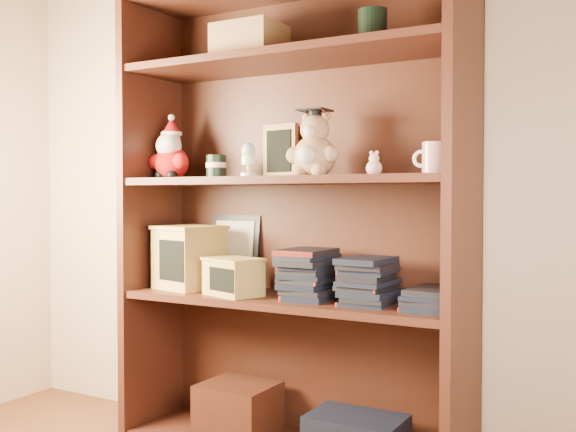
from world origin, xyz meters
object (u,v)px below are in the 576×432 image
Objects in this scene: bookcase at (295,228)px; teacher_mug at (434,158)px; grad_teddy_bear at (314,150)px; treats_box at (190,257)px.

teacher_mug is (0.50, -0.05, 0.22)m from bookcase.
bookcase is at bearing 150.77° from grad_teddy_bear.
treats_box is at bearing 179.35° from grad_teddy_bear.
grad_teddy_bear is 2.07× the size of teacher_mug.
teacher_mug is 0.97m from treats_box.
bookcase is 7.14× the size of grad_teddy_bear.
treats_box is at bearing -179.94° from teacher_mug.
teacher_mug is (0.40, 0.01, -0.04)m from grad_teddy_bear.
bookcase is 0.43m from treats_box.
bookcase is at bearing 7.19° from treats_box.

